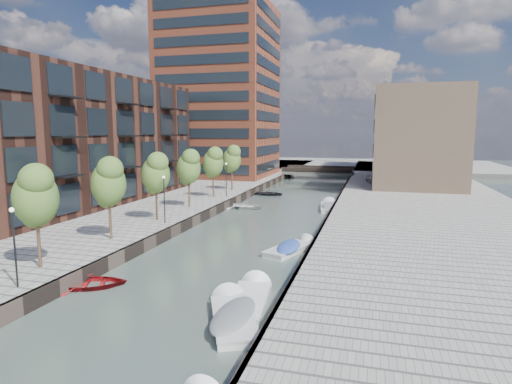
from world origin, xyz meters
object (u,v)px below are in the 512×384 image
at_px(sloop_2, 90,287).
at_px(motorboat_4, 330,207).
at_px(bridge, 318,172).
at_px(sloop_3, 244,208).
at_px(motorboat_2, 250,299).
at_px(car, 372,178).
at_px(tree_4, 189,166).
at_px(tree_3, 156,172).
at_px(tree_1, 35,194).
at_px(motorboat_3, 292,248).
at_px(tree_5, 213,162).
at_px(tree_2, 108,181).
at_px(sloop_4, 268,195).
at_px(motorboat_1, 233,315).
at_px(tree_6, 232,158).

bearing_deg(sloop_2, motorboat_4, -44.46).
distance_m(bridge, sloop_3, 34.41).
relative_size(motorboat_2, motorboat_4, 0.95).
distance_m(sloop_2, car, 51.07).
xyz_separation_m(tree_4, car, (18.42, 27.98, -3.66)).
bearing_deg(tree_4, sloop_2, -81.48).
bearing_deg(tree_3, tree_1, -90.00).
bearing_deg(motorboat_3, tree_3, 165.88).
bearing_deg(tree_5, tree_2, -90.00).
height_order(tree_5, motorboat_2, tree_5).
bearing_deg(tree_1, car, 69.39).
bearing_deg(motorboat_3, motorboat_4, 87.18).
xyz_separation_m(sloop_3, motorboat_4, (9.68, 2.30, 0.23)).
height_order(bridge, sloop_3, bridge).
xyz_separation_m(sloop_4, car, (14.13, 10.90, 1.65)).
height_order(sloop_3, sloop_4, sloop_3).
bearing_deg(bridge, motorboat_1, -86.43).
bearing_deg(bridge, sloop_2, -95.08).
distance_m(tree_2, car, 45.99).
bearing_deg(motorboat_3, bridge, 95.04).
height_order(tree_4, tree_5, same).
height_order(tree_3, tree_5, same).
bearing_deg(tree_3, tree_5, 90.00).
bearing_deg(tree_6, bridge, 71.90).
xyz_separation_m(sloop_4, motorboat_1, (8.13, -39.76, 0.22)).
relative_size(sloop_3, car, 1.25).
height_order(bridge, sloop_4, bridge).
distance_m(motorboat_3, motorboat_4, 18.47).
relative_size(tree_1, tree_6, 1.00).
distance_m(tree_3, motorboat_2, 19.02).
bearing_deg(bridge, tree_2, -98.95).
distance_m(motorboat_3, car, 38.66).
xyz_separation_m(tree_5, motorboat_4, (13.84, 1.20, -5.08)).
height_order(tree_5, sloop_4, tree_5).
bearing_deg(sloop_2, tree_6, -18.97).
height_order(bridge, motorboat_1, bridge).
xyz_separation_m(tree_1, tree_2, (0.00, 7.00, 0.00)).
bearing_deg(tree_3, tree_4, 90.00).
height_order(tree_2, tree_4, same).
relative_size(tree_6, motorboat_2, 1.08).
relative_size(tree_2, motorboat_4, 1.02).
xyz_separation_m(tree_3, motorboat_4, (13.84, 15.20, -5.08)).
bearing_deg(motorboat_1, tree_5, 112.70).
bearing_deg(tree_2, sloop_3, 78.18).
xyz_separation_m(tree_1, motorboat_3, (12.93, 10.75, -5.11)).
bearing_deg(sloop_2, sloop_4, -25.87).
height_order(bridge, tree_4, tree_4).
relative_size(motorboat_2, motorboat_3, 1.05).
bearing_deg(motorboat_1, bridge, 93.57).
relative_size(tree_1, tree_4, 1.00).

